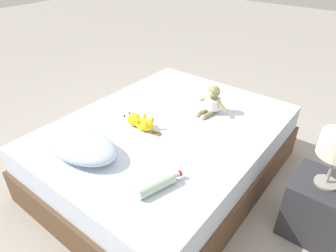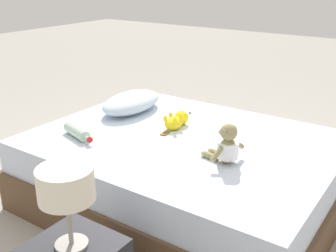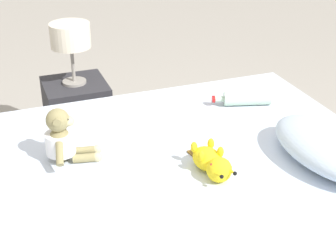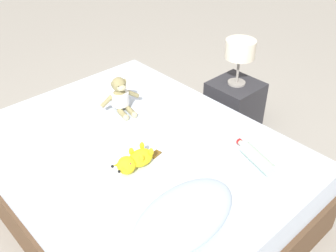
{
  "view_description": "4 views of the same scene",
  "coord_description": "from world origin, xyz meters",
  "px_view_note": "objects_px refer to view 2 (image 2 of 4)",
  "views": [
    {
      "loc": [
        -1.2,
        1.52,
        1.72
      ],
      "look_at": [
        -0.1,
        0.11,
        0.58
      ],
      "focal_mm": 31.95,
      "sensor_mm": 36.0,
      "label": 1
    },
    {
      "loc": [
        -2.09,
        -1.31,
        1.52
      ],
      "look_at": [
        -0.11,
        0.05,
        0.6
      ],
      "focal_mm": 44.14,
      "sensor_mm": 36.0,
      "label": 2
    },
    {
      "loc": [
        1.68,
        -0.61,
        1.6
      ],
      "look_at": [
        -0.13,
        0.06,
        0.59
      ],
      "focal_mm": 54.5,
      "sensor_mm": 36.0,
      "label": 3
    },
    {
      "loc": [
        1.1,
        1.46,
        1.9
      ],
      "look_at": [
        -0.15,
        0.1,
        0.61
      ],
      "focal_mm": 41.27,
      "sensor_mm": 36.0,
      "label": 4
    }
  ],
  "objects_px": {
    "bedside_lamp": "(66,187)",
    "glass_bottle": "(77,132)",
    "plush_yellow_creature": "(177,120)",
    "bed": "(184,172)",
    "plush_monkey": "(226,147)",
    "pillow": "(131,102)"
  },
  "relations": [
    {
      "from": "bed",
      "to": "plush_yellow_creature",
      "type": "height_order",
      "value": "plush_yellow_creature"
    },
    {
      "from": "plush_yellow_creature",
      "to": "glass_bottle",
      "type": "bearing_deg",
      "value": 140.54
    },
    {
      "from": "bedside_lamp",
      "to": "bed",
      "type": "bearing_deg",
      "value": 8.08
    },
    {
      "from": "plush_monkey",
      "to": "glass_bottle",
      "type": "xyz_separation_m",
      "value": [
        -0.21,
        0.96,
        -0.06
      ]
    },
    {
      "from": "bedside_lamp",
      "to": "plush_yellow_creature",
      "type": "bearing_deg",
      "value": 13.61
    },
    {
      "from": "bed",
      "to": "plush_yellow_creature",
      "type": "bearing_deg",
      "value": 47.16
    },
    {
      "from": "plush_yellow_creature",
      "to": "bed",
      "type": "bearing_deg",
      "value": -132.84
    },
    {
      "from": "plush_monkey",
      "to": "bedside_lamp",
      "type": "distance_m",
      "value": 0.99
    },
    {
      "from": "bedside_lamp",
      "to": "glass_bottle",
      "type": "bearing_deg",
      "value": 44.58
    },
    {
      "from": "plush_yellow_creature",
      "to": "plush_monkey",
      "type": "bearing_deg",
      "value": -119.9
    },
    {
      "from": "pillow",
      "to": "bedside_lamp",
      "type": "distance_m",
      "value": 1.58
    },
    {
      "from": "plush_monkey",
      "to": "plush_yellow_creature",
      "type": "distance_m",
      "value": 0.61
    },
    {
      "from": "pillow",
      "to": "plush_monkey",
      "type": "bearing_deg",
      "value": -111.51
    },
    {
      "from": "plush_monkey",
      "to": "plush_yellow_creature",
      "type": "relative_size",
      "value": 0.87
    },
    {
      "from": "plush_yellow_creature",
      "to": "glass_bottle",
      "type": "xyz_separation_m",
      "value": [
        -0.52,
        0.43,
        -0.01
      ]
    },
    {
      "from": "plush_yellow_creature",
      "to": "bedside_lamp",
      "type": "height_order",
      "value": "bedside_lamp"
    },
    {
      "from": "plush_monkey",
      "to": "bedside_lamp",
      "type": "xyz_separation_m",
      "value": [
        -0.96,
        0.22,
        0.12
      ]
    },
    {
      "from": "bed",
      "to": "plush_yellow_creature",
      "type": "distance_m",
      "value": 0.36
    },
    {
      "from": "bed",
      "to": "plush_monkey",
      "type": "bearing_deg",
      "value": -113.83
    },
    {
      "from": "plush_monkey",
      "to": "plush_yellow_creature",
      "type": "bearing_deg",
      "value": 60.1
    },
    {
      "from": "pillow",
      "to": "bedside_lamp",
      "type": "xyz_separation_m",
      "value": [
        -1.36,
        -0.79,
        0.14
      ]
    },
    {
      "from": "plush_monkey",
      "to": "plush_yellow_creature",
      "type": "xyz_separation_m",
      "value": [
        0.31,
        0.53,
        -0.05
      ]
    }
  ]
}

